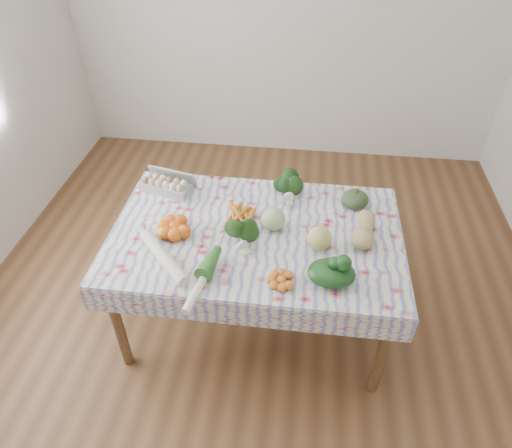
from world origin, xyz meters
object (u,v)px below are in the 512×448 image
object	(u,v)px
dining_table	(256,243)
grapefruit	(320,238)
cabbage	(273,219)
butternut_squash	(364,229)
kabocha_squash	(355,199)
egg_carton	(165,186)

from	to	relation	value
dining_table	grapefruit	world-z (taller)	grapefruit
cabbage	butternut_squash	bearing A→B (deg)	-2.56
cabbage	grapefruit	distance (m)	0.30
dining_table	cabbage	bearing A→B (deg)	25.42
grapefruit	kabocha_squash	bearing A→B (deg)	62.62
kabocha_squash	butternut_squash	size ratio (longest dim) A/B	0.59
egg_carton	cabbage	world-z (taller)	cabbage
dining_table	butternut_squash	world-z (taller)	butternut_squash
egg_carton	grapefruit	world-z (taller)	grapefruit
cabbage	butternut_squash	world-z (taller)	cabbage
kabocha_squash	butternut_squash	world-z (taller)	butternut_squash
kabocha_squash	butternut_squash	xyz separation A→B (m)	(0.04, -0.29, 0.01)
egg_carton	kabocha_squash	bearing A→B (deg)	13.43
dining_table	grapefruit	size ratio (longest dim) A/B	11.78
butternut_squash	cabbage	bearing A→B (deg)	-171.97
dining_table	grapefruit	distance (m)	0.40
kabocha_squash	butternut_squash	distance (m)	0.30
butternut_squash	grapefruit	world-z (taller)	grapefruit
cabbage	kabocha_squash	bearing A→B (deg)	29.71
grapefruit	butternut_squash	bearing A→B (deg)	24.54
kabocha_squash	grapefruit	world-z (taller)	grapefruit
dining_table	butternut_squash	size ratio (longest dim) A/B	5.83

